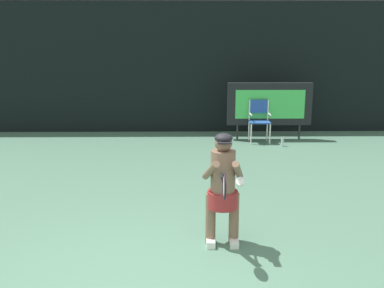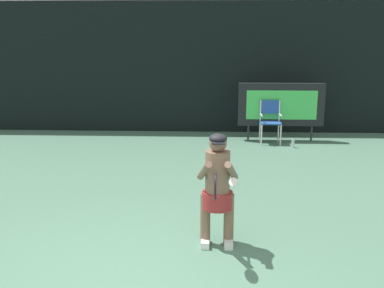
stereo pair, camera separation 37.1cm
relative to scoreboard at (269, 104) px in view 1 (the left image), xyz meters
The scene contains 6 objects.
backdrop_screen 3.00m from the scoreboard, 157.53° to the left, with size 18.00×0.12×3.66m.
scoreboard is the anchor object (origin of this frame).
umpire_chair 0.53m from the scoreboard, 135.66° to the right, with size 0.52×0.44×1.08m.
water_bottle 1.17m from the scoreboard, 75.46° to the right, with size 0.07×0.07×0.27m.
tennis_player 6.42m from the scoreboard, 105.56° to the right, with size 0.53×0.61×1.47m.
tennis_racket 6.97m from the scoreboard, 104.61° to the right, with size 0.03×0.60×0.31m.
Camera 1 is at (0.47, -4.09, 2.59)m, focal length 41.50 mm.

